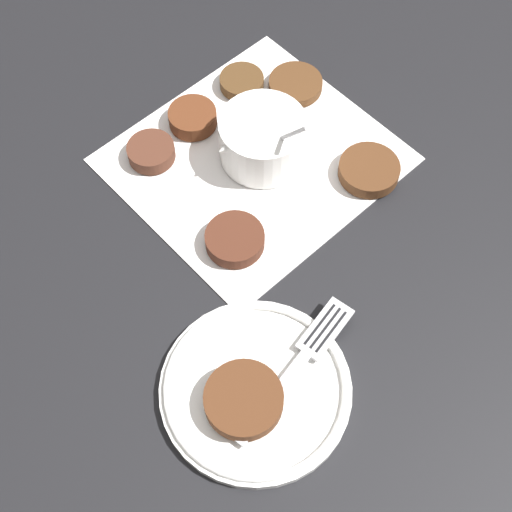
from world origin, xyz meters
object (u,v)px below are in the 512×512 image
object	(u,v)px
serving_plate	(256,389)
fritter_on_plate	(244,400)
fork	(305,355)
sauce_bowl	(262,141)

from	to	relation	value
serving_plate	fritter_on_plate	bearing A→B (deg)	21.07
fritter_on_plate	fork	size ratio (longest dim) A/B	0.44
fork	serving_plate	bearing A→B (deg)	-2.16
sauce_bowl	fork	distance (m)	0.27
sauce_bowl	serving_plate	xyz separation A→B (m)	(0.18, 0.24, -0.02)
sauce_bowl	fork	world-z (taller)	sauce_bowl
sauce_bowl	serving_plate	size ratio (longest dim) A/B	0.61
sauce_bowl	fritter_on_plate	distance (m)	0.32
serving_plate	fork	xyz separation A→B (m)	(-0.06, 0.00, 0.01)
fritter_on_plate	fork	world-z (taller)	fritter_on_plate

